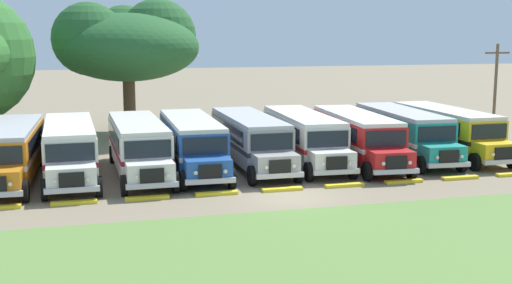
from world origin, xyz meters
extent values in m
plane|color=#84755B|center=(0.00, 0.00, 0.00)|extent=(220.00, 220.00, 0.00)
cube|color=olive|center=(0.00, -7.37, 0.00)|extent=(80.00, 10.36, 0.01)
cube|color=orange|center=(-12.67, 7.36, 1.55)|extent=(2.90, 9.30, 2.10)
cube|color=white|center=(-12.67, 7.36, 1.38)|extent=(2.93, 9.32, 0.24)
cube|color=black|center=(-11.39, 7.60, 2.05)|extent=(0.39, 7.99, 0.80)
cube|color=#B2B2B7|center=(-12.67, 7.36, 2.71)|extent=(2.82, 9.20, 0.22)
cube|color=white|center=(-12.47, 11.97, 1.45)|extent=(0.90, 0.10, 1.30)
sphere|color=#EAE5C6|center=(-12.24, 1.24, 1.05)|extent=(0.20, 0.20, 0.20)
cylinder|color=black|center=(-11.71, 2.11, 0.50)|extent=(0.32, 1.01, 1.00)
cylinder|color=black|center=(-11.34, 10.30, 0.50)|extent=(0.32, 1.01, 1.00)
cube|color=silver|center=(-9.78, 7.39, 1.55)|extent=(2.64, 9.24, 2.10)
cube|color=maroon|center=(-9.78, 7.39, 1.38)|extent=(2.67, 9.26, 0.24)
cube|color=black|center=(-8.52, 7.71, 2.05)|extent=(0.16, 8.00, 0.80)
cube|color=black|center=(-11.06, 7.68, 2.05)|extent=(0.16, 8.00, 0.80)
cube|color=silver|center=(-9.78, 7.39, 2.71)|extent=(2.56, 9.14, 0.22)
cube|color=silver|center=(-9.70, 2.10, 1.02)|extent=(2.22, 1.43, 1.05)
cube|color=black|center=(-9.69, 1.36, 1.05)|extent=(1.10, 0.12, 0.70)
cube|color=#B7B7BC|center=(-9.69, 1.32, 0.62)|extent=(2.40, 0.24, 0.24)
cube|color=black|center=(-9.71, 2.77, 2.05)|extent=(2.20, 0.09, 0.84)
cube|color=maroon|center=(-9.85, 12.01, 1.45)|extent=(0.90, 0.07, 1.30)
sphere|color=#EAE5C6|center=(-8.99, 1.32, 1.05)|extent=(0.20, 0.20, 0.20)
sphere|color=#EAE5C6|center=(-10.39, 1.30, 1.05)|extent=(0.20, 0.20, 0.20)
cylinder|color=black|center=(-8.50, 2.21, 0.50)|extent=(0.30, 1.00, 1.00)
cylinder|color=black|center=(-10.90, 2.18, 0.50)|extent=(0.30, 1.00, 1.00)
cylinder|color=black|center=(-8.63, 10.41, 0.50)|extent=(0.30, 1.00, 1.00)
cylinder|color=black|center=(-11.03, 10.38, 0.50)|extent=(0.30, 1.00, 1.00)
cube|color=silver|center=(-6.24, 7.32, 1.55)|extent=(2.61, 9.23, 2.10)
cube|color=maroon|center=(-6.24, 7.32, 1.38)|extent=(2.64, 9.25, 0.24)
cube|color=black|center=(-4.97, 7.64, 2.05)|extent=(0.13, 8.00, 0.80)
cube|color=black|center=(-7.51, 7.60, 2.05)|extent=(0.13, 8.00, 0.80)
cube|color=beige|center=(-6.24, 7.32, 2.71)|extent=(2.53, 9.13, 0.22)
cube|color=silver|center=(-6.18, 2.02, 1.02)|extent=(2.22, 1.43, 1.05)
cube|color=black|center=(-6.17, 1.28, 1.05)|extent=(1.10, 0.11, 0.70)
cube|color=#B7B7BC|center=(-6.17, 1.24, 0.62)|extent=(2.40, 0.23, 0.24)
cube|color=black|center=(-6.18, 2.69, 2.05)|extent=(2.20, 0.09, 0.84)
cube|color=maroon|center=(-6.29, 11.94, 1.45)|extent=(0.90, 0.07, 1.30)
sphere|color=#EAE5C6|center=(-5.47, 1.24, 1.05)|extent=(0.20, 0.20, 0.20)
sphere|color=#EAE5C6|center=(-6.87, 1.22, 1.05)|extent=(0.20, 0.20, 0.20)
cylinder|color=black|center=(-4.98, 2.13, 0.50)|extent=(0.29, 1.00, 1.00)
cylinder|color=black|center=(-7.38, 2.11, 0.50)|extent=(0.29, 1.00, 1.00)
cylinder|color=black|center=(-5.07, 10.33, 0.50)|extent=(0.29, 1.00, 1.00)
cylinder|color=black|center=(-7.47, 10.31, 0.50)|extent=(0.29, 1.00, 1.00)
cube|color=#23519E|center=(-3.29, 7.51, 1.55)|extent=(2.70, 9.25, 2.10)
cube|color=silver|center=(-3.29, 7.51, 1.38)|extent=(2.73, 9.27, 0.24)
cube|color=black|center=(-2.02, 7.78, 2.05)|extent=(0.22, 8.00, 0.80)
cube|color=black|center=(-4.56, 7.84, 2.05)|extent=(0.22, 8.00, 0.80)
cube|color=beige|center=(-3.29, 7.51, 2.71)|extent=(2.62, 9.15, 0.22)
cube|color=#23519E|center=(-3.41, 2.21, 1.02)|extent=(2.23, 1.45, 1.05)
cube|color=black|center=(-3.43, 1.47, 1.05)|extent=(1.10, 0.12, 0.70)
cube|color=#B7B7BC|center=(-3.43, 1.43, 0.62)|extent=(2.40, 0.25, 0.24)
cube|color=black|center=(-3.40, 2.88, 2.05)|extent=(2.20, 0.11, 0.84)
cube|color=silver|center=(-3.19, 12.13, 1.45)|extent=(0.90, 0.08, 1.30)
sphere|color=#EAE5C6|center=(-2.73, 1.41, 1.05)|extent=(0.20, 0.20, 0.20)
sphere|color=#EAE5C6|center=(-4.13, 1.44, 1.05)|extent=(0.20, 0.20, 0.20)
cylinder|color=black|center=(-2.21, 2.29, 0.50)|extent=(0.30, 1.01, 1.00)
cylinder|color=black|center=(-4.61, 2.34, 0.50)|extent=(0.30, 1.01, 1.00)
cylinder|color=black|center=(-2.03, 10.49, 0.50)|extent=(0.30, 1.01, 1.00)
cylinder|color=black|center=(-4.43, 10.54, 0.50)|extent=(0.30, 1.01, 1.00)
cube|color=#9E9993|center=(0.08, 7.81, 1.55)|extent=(2.52, 9.21, 2.10)
cube|color=#282828|center=(0.08, 7.81, 1.38)|extent=(2.55, 9.23, 0.24)
cube|color=black|center=(1.36, 8.11, 2.05)|extent=(0.06, 8.00, 0.80)
cube|color=black|center=(-1.18, 8.12, 2.05)|extent=(0.06, 8.00, 0.80)
cube|color=#B2B2B7|center=(0.08, 7.81, 2.71)|extent=(2.44, 9.11, 0.22)
cube|color=#9E9993|center=(0.07, 2.51, 1.02)|extent=(2.20, 1.41, 1.05)
cube|color=black|center=(0.07, 1.77, 1.05)|extent=(1.10, 0.10, 0.70)
cube|color=#B7B7BC|center=(0.07, 1.73, 0.62)|extent=(2.40, 0.21, 0.24)
cube|color=black|center=(0.07, 3.18, 2.05)|extent=(2.20, 0.07, 0.84)
cube|color=#282828|center=(0.10, 12.43, 1.45)|extent=(0.90, 0.06, 1.30)
sphere|color=#EAE5C6|center=(0.77, 1.72, 1.05)|extent=(0.20, 0.20, 0.20)
sphere|color=#EAE5C6|center=(-0.63, 1.72, 1.05)|extent=(0.20, 0.20, 0.20)
cylinder|color=black|center=(1.27, 2.61, 0.50)|extent=(0.28, 1.00, 1.00)
cylinder|color=black|center=(-1.13, 2.61, 0.50)|extent=(0.28, 1.00, 1.00)
cylinder|color=black|center=(1.29, 10.81, 0.50)|extent=(0.28, 1.00, 1.00)
cylinder|color=black|center=(-1.11, 10.81, 0.50)|extent=(0.28, 1.00, 1.00)
cube|color=silver|center=(3.32, 7.87, 1.55)|extent=(2.92, 9.30, 2.10)
cube|color=red|center=(3.32, 7.87, 1.38)|extent=(2.95, 9.33, 0.24)
cube|color=black|center=(4.60, 8.11, 2.05)|extent=(0.40, 7.99, 0.80)
cube|color=black|center=(2.07, 8.23, 2.05)|extent=(0.40, 7.99, 0.80)
cube|color=silver|center=(3.32, 7.87, 2.71)|extent=(2.83, 9.20, 0.22)
cube|color=silver|center=(3.08, 2.57, 1.02)|extent=(2.26, 1.50, 1.05)
cube|color=black|center=(3.05, 1.84, 1.05)|extent=(1.10, 0.15, 0.70)
cube|color=#B7B7BC|center=(3.04, 1.80, 0.62)|extent=(2.41, 0.31, 0.24)
cube|color=black|center=(3.11, 3.24, 2.05)|extent=(2.20, 0.16, 0.84)
cube|color=red|center=(3.53, 12.48, 1.45)|extent=(0.90, 0.10, 1.30)
sphere|color=#EAE5C6|center=(3.74, 1.75, 1.05)|extent=(0.20, 0.20, 0.20)
sphere|color=#EAE5C6|center=(2.34, 1.82, 1.05)|extent=(0.20, 0.20, 0.20)
cylinder|color=black|center=(4.28, 2.62, 0.50)|extent=(0.33, 1.01, 1.00)
cylinder|color=black|center=(1.89, 2.73, 0.50)|extent=(0.33, 1.01, 1.00)
cylinder|color=black|center=(4.66, 10.81, 0.50)|extent=(0.33, 1.01, 1.00)
cylinder|color=black|center=(2.26, 10.92, 0.50)|extent=(0.33, 1.01, 1.00)
cube|color=red|center=(6.37, 7.17, 1.55)|extent=(3.12, 9.35, 2.10)
cube|color=white|center=(6.37, 7.17, 1.38)|extent=(3.15, 9.37, 0.24)
cube|color=black|center=(7.66, 7.39, 2.05)|extent=(0.58, 7.98, 0.80)
cube|color=black|center=(5.13, 7.56, 2.05)|extent=(0.58, 7.98, 0.80)
cube|color=silver|center=(6.37, 7.17, 2.71)|extent=(3.03, 9.24, 0.22)
cube|color=red|center=(6.01, 1.88, 1.02)|extent=(2.29, 1.55, 1.05)
cube|color=black|center=(5.96, 1.15, 1.05)|extent=(1.10, 0.17, 0.70)
cube|color=#B7B7BC|center=(5.96, 1.11, 0.62)|extent=(2.41, 0.36, 0.24)
cube|color=black|center=(6.06, 2.55, 2.05)|extent=(2.20, 0.21, 0.84)
cube|color=white|center=(6.68, 11.78, 1.45)|extent=(0.90, 0.12, 1.30)
sphere|color=#EAE5C6|center=(6.66, 1.05, 1.05)|extent=(0.20, 0.20, 0.20)
sphere|color=#EAE5C6|center=(5.26, 1.14, 1.05)|extent=(0.20, 0.20, 0.20)
cylinder|color=black|center=(7.22, 1.90, 0.50)|extent=(0.35, 1.02, 1.00)
cylinder|color=black|center=(4.82, 2.07, 0.50)|extent=(0.35, 1.02, 1.00)
cylinder|color=black|center=(7.77, 10.08, 0.50)|extent=(0.35, 1.02, 1.00)
cylinder|color=black|center=(5.38, 10.25, 0.50)|extent=(0.35, 1.02, 1.00)
cube|color=teal|center=(9.73, 7.96, 1.55)|extent=(3.00, 9.32, 2.10)
cube|color=white|center=(9.73, 7.96, 1.38)|extent=(3.03, 9.34, 0.24)
cube|color=black|center=(11.01, 8.19, 2.05)|extent=(0.47, 7.99, 0.80)
cube|color=black|center=(8.48, 8.33, 2.05)|extent=(0.47, 7.99, 0.80)
cube|color=#B2B2B7|center=(9.73, 7.96, 2.71)|extent=(2.91, 9.22, 0.22)
cube|color=teal|center=(9.44, 2.67, 1.02)|extent=(2.27, 1.52, 1.05)
cube|color=black|center=(9.40, 1.93, 1.05)|extent=(1.10, 0.16, 0.70)
cube|color=#B7B7BC|center=(9.40, 1.89, 0.62)|extent=(2.41, 0.33, 0.24)
cube|color=black|center=(9.48, 3.34, 2.05)|extent=(2.20, 0.18, 0.84)
cube|color=white|center=(9.98, 12.57, 1.45)|extent=(0.90, 0.11, 1.30)
sphere|color=#EAE5C6|center=(10.10, 1.84, 1.05)|extent=(0.20, 0.20, 0.20)
sphere|color=#EAE5C6|center=(8.70, 1.92, 1.05)|extent=(0.20, 0.20, 0.20)
cylinder|color=black|center=(10.64, 2.70, 0.50)|extent=(0.33, 1.01, 1.00)
cylinder|color=black|center=(8.25, 2.83, 0.50)|extent=(0.33, 1.01, 1.00)
cylinder|color=black|center=(11.09, 10.89, 0.50)|extent=(0.33, 1.01, 1.00)
cylinder|color=black|center=(8.69, 11.02, 0.50)|extent=(0.33, 1.01, 1.00)
cube|color=yellow|center=(12.72, 7.98, 1.55)|extent=(2.51, 9.20, 2.10)
cube|color=black|center=(12.72, 7.98, 1.38)|extent=(2.54, 9.22, 0.24)
cube|color=black|center=(13.99, 8.28, 2.05)|extent=(0.05, 8.00, 0.80)
cube|color=black|center=(11.45, 8.28, 2.05)|extent=(0.05, 8.00, 0.80)
cube|color=beige|center=(12.72, 7.98, 2.71)|extent=(2.43, 9.10, 0.22)
cube|color=yellow|center=(12.72, 2.68, 1.02)|extent=(2.20, 1.40, 1.05)
cube|color=black|center=(12.71, 1.94, 1.05)|extent=(1.10, 0.10, 0.70)
cube|color=#B7B7BC|center=(12.71, 1.90, 0.62)|extent=(2.40, 0.20, 0.24)
cube|color=black|center=(12.72, 3.35, 2.05)|extent=(2.20, 0.06, 0.84)
cube|color=black|center=(12.73, 12.60, 1.45)|extent=(0.90, 0.06, 1.30)
sphere|color=#EAE5C6|center=(12.01, 1.89, 1.05)|extent=(0.20, 0.20, 0.20)
cylinder|color=black|center=(11.52, 2.78, 0.50)|extent=(0.28, 1.00, 1.00)
cylinder|color=black|center=(13.93, 10.98, 0.50)|extent=(0.28, 1.00, 1.00)
cylinder|color=black|center=(11.53, 10.98, 0.50)|extent=(0.28, 1.00, 1.00)
cube|color=yellow|center=(-9.63, 1.16, 0.07)|extent=(2.00, 0.36, 0.15)
cube|color=yellow|center=(-6.42, 1.16, 0.07)|extent=(2.00, 0.36, 0.15)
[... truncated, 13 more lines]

